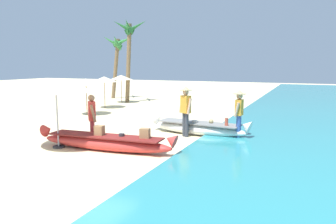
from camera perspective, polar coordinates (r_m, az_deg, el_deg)
name	(u,v)px	position (r m, az deg, el deg)	size (l,w,h in m)	color
ground_plane	(90,145)	(11.10, -13.49, -5.68)	(80.00, 80.00, 0.00)	beige
boat_red_foreground	(105,142)	(10.33, -10.87, -5.14)	(4.74, 0.96, 0.76)	red
boat_white_midground	(199,128)	(12.40, 5.39, -2.76)	(4.07, 1.20, 0.78)	white
person_vendor_hatted	(186,108)	(11.91, 3.09, 0.73)	(0.58, 0.46, 1.85)	#333842
person_tourist_customer	(92,116)	(11.17, -13.12, -0.73)	(0.52, 0.55, 1.65)	#B2383D
person_vendor_assistant	(239,111)	(11.70, 12.29, 0.15)	(0.44, 0.56, 1.75)	#3D5BA8
patio_umbrella_large	(56,86)	(10.78, -19.01, 4.29)	(2.37, 2.37, 2.15)	#B7B7BC
parasol_row_0	(86,82)	(17.53, -14.13, 5.16)	(1.60, 1.60, 1.91)	#8E6B47
parasol_row_1	(104,79)	(20.06, -11.07, 5.63)	(1.60, 1.60, 1.91)	#8E6B47
parasol_row_2	(121,77)	(22.72, -8.18, 6.01)	(1.60, 1.60, 1.91)	#8E6B47
palm_tree_tall_inland	(130,38)	(22.86, -6.73, 12.74)	(2.32, 2.33, 5.65)	brown
palm_tree_leaning_seaward	(118,48)	(25.60, -8.74, 10.90)	(2.46, 2.51, 4.86)	brown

